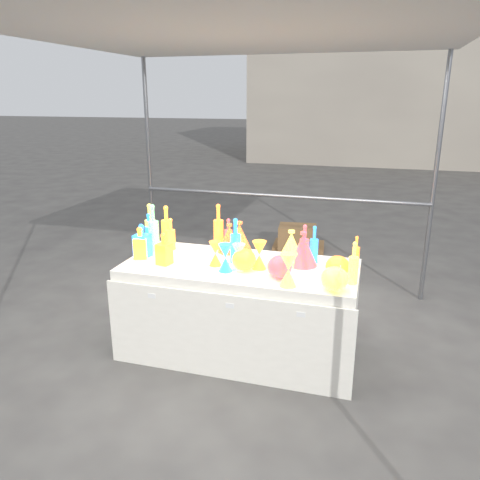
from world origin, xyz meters
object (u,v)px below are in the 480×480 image
(bottle_0, at_px, (167,225))
(lampshade_0, at_px, (239,237))
(cardboard_box_closed, at_px, (297,239))
(decanter_0, at_px, (140,243))
(globe_0, at_px, (244,261))
(hourglass_0, at_px, (215,254))
(display_table, at_px, (240,309))

(bottle_0, xyz_separation_m, lampshade_0, (0.67, -0.04, -0.04))
(cardboard_box_closed, xyz_separation_m, lampshade_0, (-0.10, -2.41, 0.71))
(cardboard_box_closed, xyz_separation_m, decanter_0, (-0.83, -2.76, 0.70))
(globe_0, relative_size, lampshade_0, 0.68)
(cardboard_box_closed, height_order, globe_0, globe_0)
(lampshade_0, bearing_deg, cardboard_box_closed, 69.32)
(decanter_0, bearing_deg, globe_0, -21.28)
(bottle_0, bearing_deg, lampshade_0, -3.24)
(hourglass_0, relative_size, lampshade_0, 0.72)
(display_table, xyz_separation_m, decanter_0, (-0.81, -0.06, 0.50))
(cardboard_box_closed, bearing_deg, decanter_0, -113.45)
(bottle_0, distance_m, globe_0, 0.93)
(display_table, xyz_separation_m, globe_0, (0.06, -0.09, 0.45))
(cardboard_box_closed, height_order, lampshade_0, lampshade_0)
(bottle_0, height_order, hourglass_0, bottle_0)
(decanter_0, bearing_deg, lampshade_0, 6.67)
(display_table, height_order, globe_0, globe_0)
(decanter_0, xyz_separation_m, globe_0, (0.87, -0.03, -0.06))
(decanter_0, distance_m, hourglass_0, 0.64)
(hourglass_0, distance_m, lampshade_0, 0.36)
(display_table, bearing_deg, lampshade_0, 106.75)
(display_table, relative_size, globe_0, 10.15)
(globe_0, bearing_deg, lampshade_0, 111.18)
(decanter_0, height_order, globe_0, decanter_0)
(cardboard_box_closed, bearing_deg, bottle_0, -114.86)
(display_table, height_order, lampshade_0, lampshade_0)
(display_table, distance_m, lampshade_0, 0.59)
(decanter_0, bearing_deg, cardboard_box_closed, 54.18)
(cardboard_box_closed, distance_m, hourglass_0, 2.84)
(lampshade_0, bearing_deg, globe_0, -87.08)
(hourglass_0, bearing_deg, cardboard_box_closed, 86.01)
(decanter_0, relative_size, lampshade_0, 0.96)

